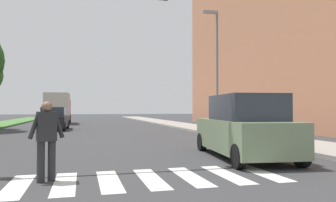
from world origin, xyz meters
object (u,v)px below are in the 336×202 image
object	(u,v)px
pedestrian_performer	(47,137)
suv_crossing	(244,128)
street_lamp_right	(216,60)
sedan_midblock	(54,119)
truck_box_delivery	(58,108)

from	to	relation	value
pedestrian_performer	suv_crossing	size ratio (longest dim) A/B	0.35
street_lamp_right	pedestrian_performer	distance (m)	14.81
sedan_midblock	truck_box_delivery	bearing A→B (deg)	92.38
suv_crossing	sedan_midblock	bearing A→B (deg)	113.48
street_lamp_right	pedestrian_performer	world-z (taller)	street_lamp_right
pedestrian_performer	suv_crossing	distance (m)	5.98
suv_crossing	truck_box_delivery	distance (m)	26.95
street_lamp_right	truck_box_delivery	distance (m)	19.75
suv_crossing	sedan_midblock	distance (m)	17.30
suv_crossing	truck_box_delivery	size ratio (longest dim) A/B	0.77
street_lamp_right	suv_crossing	distance (m)	10.56
suv_crossing	sedan_midblock	size ratio (longest dim) A/B	1.04
pedestrian_performer	suv_crossing	world-z (taller)	suv_crossing
street_lamp_right	pedestrian_performer	xyz separation A→B (m)	(-8.75, -11.38, -3.66)
street_lamp_right	sedan_midblock	xyz separation A→B (m)	(-9.99, 6.46, -3.82)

